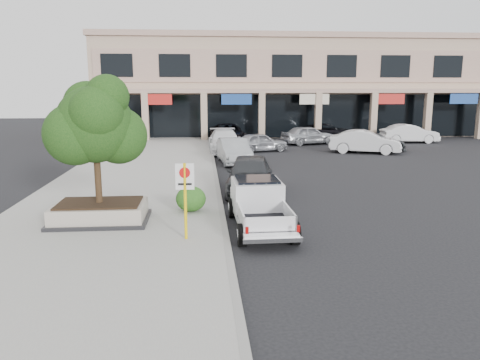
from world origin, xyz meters
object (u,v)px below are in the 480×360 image
Objects in this scene: curb_car_a at (250,174)px; curb_car_d at (227,134)px; planter_tree at (100,125)px; lot_car_a at (260,142)px; planter at (100,212)px; lot_car_e at (308,135)px; pickup_truck at (260,206)px; no_parking_sign at (185,190)px; lot_car_c at (373,142)px; lot_car_d at (327,132)px; lot_car_f at (409,134)px; curb_car_c at (225,141)px; lot_car_b at (365,142)px; curb_car_b at (234,151)px.

curb_car_a is 18.37m from curb_car_d.
planter_tree is 19.64m from lot_car_a.
curb_car_d is at bearing 76.33° from planter.
pickup_truck is at bearing 146.50° from lot_car_e.
pickup_truck is (5.35, -0.83, 0.30)m from planter.
planter is 3.79m from no_parking_sign.
lot_car_c is (10.36, -5.55, -0.12)m from curb_car_d.
no_parking_sign reaches higher than pickup_truck.
pickup_truck is at bearing 179.64° from lot_car_d.
lot_car_a is (7.70, 18.07, 0.21)m from planter.
lot_car_f is (5.00, 5.02, 0.08)m from lot_car_c.
pickup_truck reaches higher than lot_car_e.
curb_car_d is 5.39m from lot_car_a.
curb_car_c is (-0.25, 18.67, 0.03)m from pickup_truck.
lot_car_c is (13.01, 19.57, -0.93)m from no_parking_sign.
curb_car_d reaches higher than pickup_truck.
lot_car_d is (14.63, 25.46, 0.23)m from planter.
pickup_truck is 18.67m from curb_car_c.
no_parking_sign is at bearing 176.09° from lot_car_d.
curb_car_d is 6.65m from lot_car_e.
curb_car_c is at bearing 100.01° from curb_car_a.
no_parking_sign is at bearing 142.18° from lot_car_e.
curb_car_c reaches higher than lot_car_f.
pickup_truck is (5.22, -0.98, -2.64)m from planter_tree.
lot_car_b is (9.44, -6.38, -0.01)m from curb_car_d.
lot_car_c is 1.02× the size of lot_car_f.
lot_car_f reaches higher than lot_car_a.
lot_car_f is at bearing -25.99° from lot_car_b.
planter is 0.65× the size of lot_car_b.
curb_car_a is 1.04× the size of lot_car_f.
lot_car_b is at bearing 47.93° from planter.
lot_car_b reaches higher than lot_car_e.
curb_car_c is at bearing 74.02° from planter.
curb_car_c is 12.20m from lot_car_d.
lot_car_d is (9.52, 7.62, -0.09)m from curb_car_c.
lot_car_e reaches higher than planter.
curb_car_d is at bearing 90.56° from lot_car_f.
curb_car_a reaches higher than lot_car_b.
lot_car_f reaches higher than curb_car_b.
planter is 0.66× the size of lot_car_c.
no_parking_sign reaches higher than lot_car_a.
planter is at bearing 134.42° from lot_car_c.
curb_car_a reaches higher than lot_car_d.
lot_car_a is 0.82× the size of lot_car_b.
planter is 23.68m from lot_car_c.
planter_tree is 4.01m from no_parking_sign.
lot_car_c is at bearing -111.55° from lot_car_a.
lot_car_f is (15.85, 4.67, -0.03)m from curb_car_c.
planter is at bearing 139.39° from lot_car_a.
planter_tree is 13.93m from curb_car_b.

